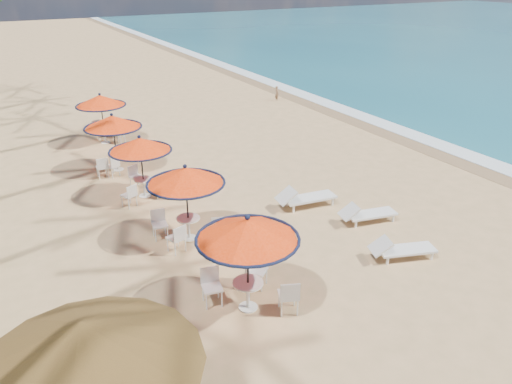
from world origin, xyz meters
TOP-DOWN VIEW (x-y plane):
  - ground at (0.00, 0.00)m, footprint 160.00×160.00m
  - foam_strip at (9.30, 10.00)m, footprint 1.20×140.00m
  - wetsand_band at (8.40, 10.00)m, footprint 1.40×140.00m
  - station_0 at (-4.58, -0.31)m, footprint 2.51×2.51m
  - station_1 at (-4.63, 3.60)m, footprint 2.40×2.40m
  - station_2 at (-4.85, 7.39)m, footprint 2.28×2.34m
  - station_3 at (-5.09, 10.45)m, footprint 2.35×2.35m
  - station_4 at (-4.56, 14.36)m, footprint 2.34×2.34m
  - lounger_near at (0.35, -0.46)m, footprint 2.05×1.19m
  - lounger_mid at (0.98, 1.79)m, footprint 2.05×1.00m
  - lounger_far at (-0.16, 3.77)m, footprint 2.26×0.95m
  - palapa at (-8.79, -2.74)m, footprint 3.77×3.77m
  - person at (6.97, 17.43)m, footprint 0.27×0.38m

SIDE VIEW (x-z plane):
  - ground at x=0.00m, z-range 0.00..0.00m
  - foam_strip at x=9.30m, z-range -0.02..0.02m
  - wetsand_band at x=8.40m, z-range -0.01..0.01m
  - lounger_near at x=0.35m, z-range -0.02..0.68m
  - lounger_mid at x=0.98m, z-range -0.02..0.68m
  - lounger_far at x=-0.16m, z-range -0.03..0.76m
  - person at x=6.97m, z-range 0.00..0.97m
  - station_2 at x=-4.85m, z-range 0.55..2.92m
  - station_4 at x=-4.56m, z-range 0.56..3.01m
  - station_1 at x=-4.63m, z-range 0.58..3.08m
  - station_3 at x=-5.09m, z-range 0.64..3.09m
  - station_0 at x=-4.58m, z-range 0.61..3.22m
  - palapa at x=-8.79m, z-range 0.98..3.86m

